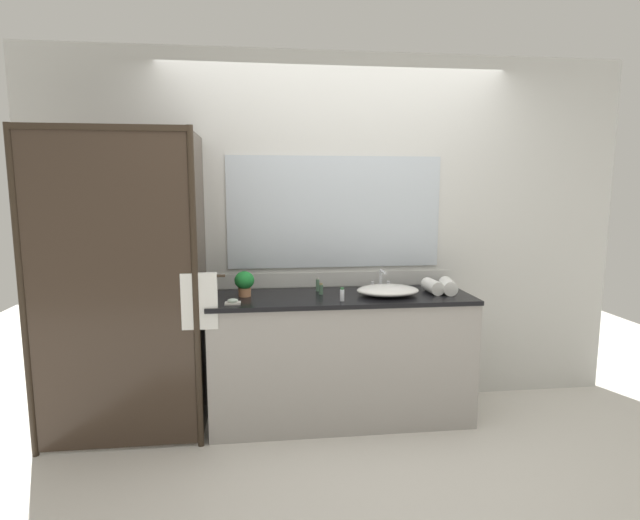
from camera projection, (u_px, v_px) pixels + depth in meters
ground_plane at (341, 418)px, 3.55m from camera, size 8.00×8.00×0.00m
wall_back_with_mirror at (334, 233)px, 3.70m from camera, size 4.40×0.06×2.60m
vanity_cabinet at (341, 357)px, 3.50m from camera, size 1.80×0.58×0.90m
shower_enclosure at (144, 287)px, 3.07m from camera, size 1.20×0.59×2.00m
sink_basin at (388, 290)px, 3.42m from camera, size 0.43×0.32×0.07m
faucet at (381, 283)px, 3.61m from camera, size 0.17×0.15×0.15m
potted_plant at (244, 282)px, 3.38m from camera, size 0.13×0.13×0.17m
soap_dish at (233, 302)px, 3.16m from camera, size 0.10×0.07×0.04m
amenity_bottle_lotion at (342, 295)px, 3.25m from camera, size 0.03×0.03×0.09m
amenity_bottle_body_wash at (318, 285)px, 3.56m from camera, size 0.03×0.03×0.10m
amenity_bottle_shampoo at (321, 289)px, 3.45m from camera, size 0.03×0.03×0.08m
rolled_towel_near_edge at (448, 286)px, 3.49m from camera, size 0.15×0.25×0.10m
rolled_towel_middle at (432, 286)px, 3.50m from camera, size 0.11×0.21×0.10m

